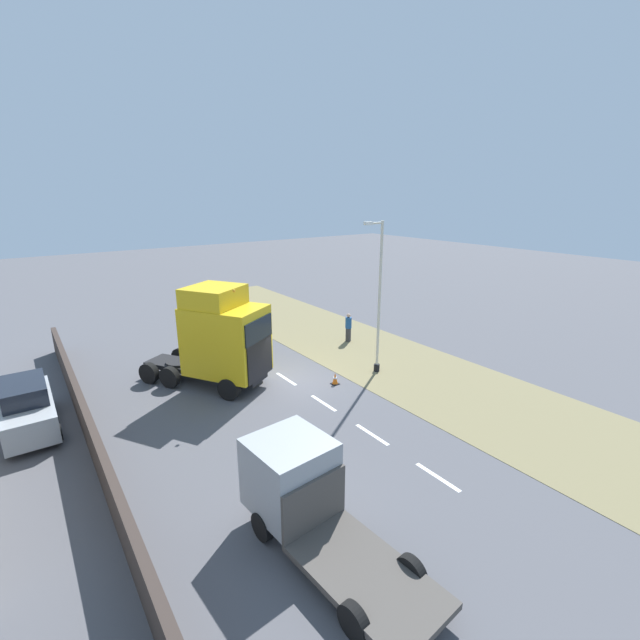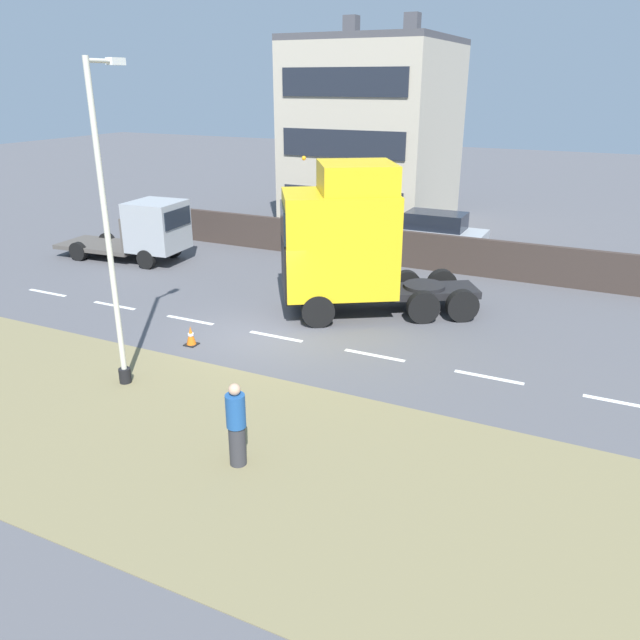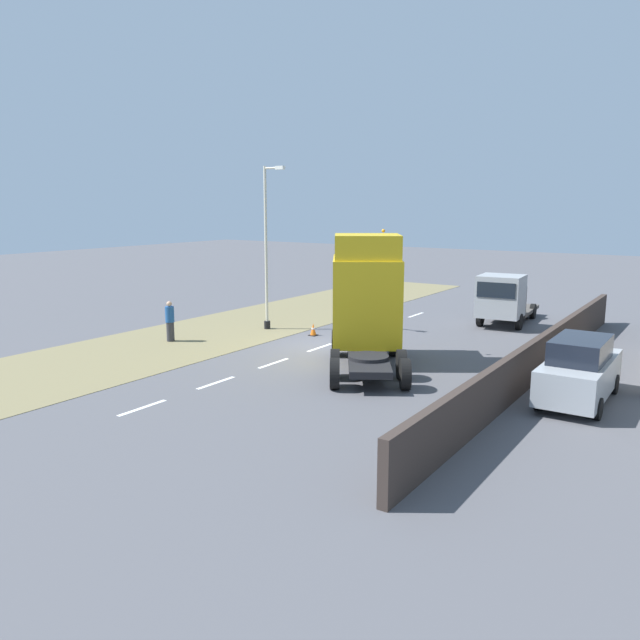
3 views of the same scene
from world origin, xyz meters
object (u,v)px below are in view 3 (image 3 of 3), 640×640
at_px(pedestrian, 170,322).
at_px(parked_car, 579,371).
at_px(lamp_post, 267,255).
at_px(lorry_cab, 366,299).
at_px(traffic_cone_lead, 313,329).
at_px(flatbed_truck, 503,299).

bearing_deg(pedestrian, parked_car, 3.12).
xyz_separation_m(lamp_post, pedestrian, (-1.90, -4.59, -2.75)).
distance_m(lorry_cab, parked_car, 8.04).
height_order(lorry_cab, lamp_post, lamp_post).
bearing_deg(pedestrian, traffic_cone_lead, 45.01).
bearing_deg(lorry_cab, lamp_post, 125.33).
relative_size(lorry_cab, traffic_cone_lead, 11.32).
relative_size(parked_car, pedestrian, 2.49).
xyz_separation_m(lorry_cab, flatbed_truck, (2.12, 10.05, -1.07)).
height_order(lorry_cab, pedestrian, lorry_cab).
bearing_deg(pedestrian, lamp_post, 67.48).
bearing_deg(lorry_cab, traffic_cone_lead, 114.49).
relative_size(lorry_cab, parked_car, 1.45).
bearing_deg(flatbed_truck, parked_car, 113.81).
xyz_separation_m(lorry_cab, traffic_cone_lead, (-4.48, 2.99, -2.17)).
relative_size(flatbed_truck, pedestrian, 3.32).
distance_m(lorry_cab, traffic_cone_lead, 5.81).
height_order(lamp_post, pedestrian, lamp_post).
bearing_deg(flatbed_truck, traffic_cone_lead, 42.44).
bearing_deg(traffic_cone_lead, lorry_cab, -33.77).
distance_m(lorry_cab, lamp_post, 7.84).
distance_m(flatbed_truck, lamp_post, 11.84).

